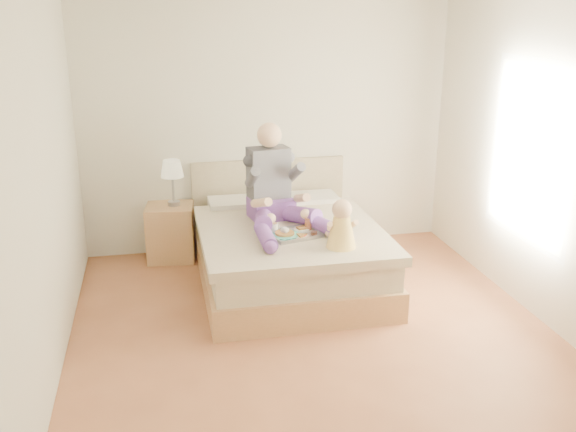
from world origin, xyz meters
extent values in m
cube|color=brown|center=(0.00, 0.00, 0.00)|extent=(4.00, 4.20, 0.01)
cube|color=beige|center=(0.00, 2.10, 1.35)|extent=(4.00, 0.02, 2.70)
cube|color=beige|center=(0.00, -2.10, 1.35)|extent=(4.00, 0.02, 2.70)
cube|color=beige|center=(-2.00, 0.00, 1.35)|extent=(0.02, 4.20, 2.70)
cube|color=beige|center=(2.00, 0.00, 1.35)|extent=(0.02, 4.20, 2.70)
cube|color=white|center=(1.99, 0.20, 1.40)|extent=(0.02, 1.30, 1.60)
cube|color=#FFF8D1|center=(1.98, 0.20, 1.40)|extent=(0.01, 1.18, 1.48)
cube|color=#9E7449|center=(0.00, 1.02, 0.14)|extent=(1.68, 2.13, 0.28)
cube|color=#C0AE8F|center=(0.00, 1.02, 0.40)|extent=(1.60, 2.05, 0.24)
cube|color=#C0AE8F|center=(0.00, 0.87, 0.57)|extent=(1.70, 1.80, 0.09)
cube|color=#EEE4CE|center=(-0.38, 1.76, 0.59)|extent=(0.62, 0.40, 0.14)
cube|color=#EEE4CE|center=(0.38, 1.76, 0.59)|extent=(0.62, 0.40, 0.14)
cube|color=gray|center=(0.00, 2.09, 0.50)|extent=(1.70, 0.08, 1.00)
cube|color=#9E7449|center=(-1.10, 1.88, 0.30)|extent=(0.54, 0.49, 0.60)
cylinder|color=#A8AAAF|center=(-1.05, 1.88, 0.62)|extent=(0.13, 0.13, 0.04)
cylinder|color=#A8AAAF|center=(-1.05, 1.88, 0.78)|extent=(0.03, 0.03, 0.27)
cone|color=beige|center=(-1.05, 1.88, 1.00)|extent=(0.24, 0.24, 0.17)
cube|color=#65398F|center=(-0.12, 1.25, 0.71)|extent=(0.46, 0.39, 0.19)
cube|color=#3C3B43|center=(-0.13, 1.31, 1.04)|extent=(0.43, 0.30, 0.52)
sphere|color=beige|center=(-0.13, 1.28, 1.43)|extent=(0.24, 0.24, 0.24)
cylinder|color=#65398F|center=(-0.24, 0.96, 0.70)|extent=(0.26, 0.58, 0.24)
cylinder|color=#65398F|center=(-0.30, 0.54, 0.68)|extent=(0.14, 0.50, 0.13)
sphere|color=#65398F|center=(-0.30, 0.29, 0.67)|extent=(0.12, 0.12, 0.12)
cylinder|color=#3C3B43|center=(-0.32, 1.13, 1.06)|extent=(0.12, 0.33, 0.27)
cylinder|color=beige|center=(-0.27, 0.92, 0.87)|extent=(0.17, 0.34, 0.18)
sphere|color=beige|center=(-0.21, 0.77, 0.76)|extent=(0.10, 0.10, 0.10)
cylinder|color=#65398F|center=(0.10, 1.02, 0.70)|extent=(0.42, 0.56, 0.24)
cylinder|color=#65398F|center=(0.30, 0.64, 0.68)|extent=(0.30, 0.51, 0.13)
sphere|color=#65398F|center=(0.38, 0.42, 0.67)|extent=(0.12, 0.12, 0.12)
cylinder|color=#3C3B43|center=(0.11, 1.20, 1.06)|extent=(0.18, 0.34, 0.27)
cylinder|color=beige|center=(0.13, 1.00, 0.87)|extent=(0.10, 0.34, 0.18)
sphere|color=beige|center=(0.13, 0.83, 0.76)|extent=(0.10, 0.10, 0.10)
cube|color=#A8AAAF|center=(-0.01, 0.69, 0.62)|extent=(0.53, 0.46, 0.01)
cylinder|color=#3DB1A1|center=(-0.10, 0.67, 0.63)|extent=(0.26, 0.26, 0.01)
cylinder|color=#B17B3B|center=(-0.10, 0.67, 0.65)|extent=(0.18, 0.18, 0.02)
cylinder|color=white|center=(-0.18, 0.78, 0.67)|extent=(0.08, 0.08, 0.09)
torus|color=white|center=(-0.14, 0.79, 0.67)|extent=(0.03, 0.06, 0.06)
cylinder|color=olive|center=(-0.18, 0.78, 0.71)|extent=(0.07, 0.07, 0.01)
cylinder|color=white|center=(0.09, 0.79, 0.63)|extent=(0.15, 0.15, 0.01)
cube|color=#B17B3B|center=(0.09, 0.79, 0.64)|extent=(0.10, 0.09, 0.02)
cylinder|color=white|center=(0.04, 0.60, 0.63)|extent=(0.15, 0.15, 0.01)
ellipsoid|color=red|center=(0.06, 0.59, 0.64)|extent=(0.04, 0.03, 0.01)
cylinder|color=white|center=(0.15, 0.80, 0.68)|extent=(0.07, 0.07, 0.12)
cylinder|color=orange|center=(0.15, 0.80, 0.68)|extent=(0.06, 0.06, 0.11)
cylinder|color=white|center=(0.17, 0.63, 0.64)|extent=(0.07, 0.07, 0.04)
cylinder|color=#401909|center=(0.17, 0.63, 0.64)|extent=(0.06, 0.06, 0.03)
cone|color=#F8C54E|center=(0.33, 0.32, 0.75)|extent=(0.26, 0.26, 0.28)
sphere|color=beige|center=(0.33, 0.32, 0.96)|extent=(0.17, 0.17, 0.17)
cylinder|color=beige|center=(0.28, 0.45, 0.66)|extent=(0.09, 0.20, 0.07)
sphere|color=beige|center=(0.28, 0.55, 0.66)|extent=(0.06, 0.06, 0.06)
cylinder|color=beige|center=(0.23, 0.33, 0.80)|extent=(0.08, 0.15, 0.12)
cylinder|color=beige|center=(0.38, 0.45, 0.66)|extent=(0.09, 0.20, 0.07)
sphere|color=beige|center=(0.38, 0.55, 0.66)|extent=(0.06, 0.06, 0.06)
cylinder|color=beige|center=(0.43, 0.33, 0.80)|extent=(0.08, 0.15, 0.12)
camera|label=1|loc=(-1.19, -4.69, 2.64)|focal=40.00mm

